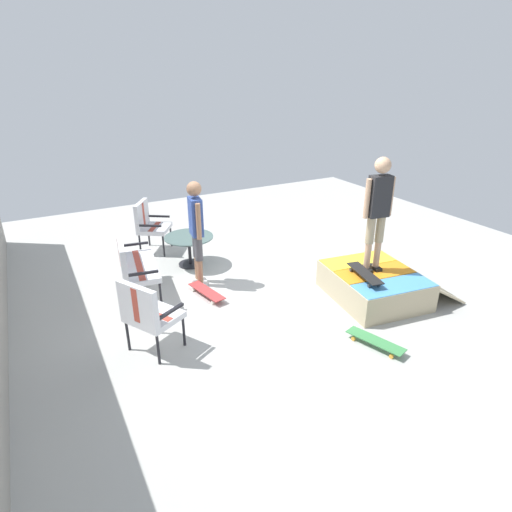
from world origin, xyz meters
TOP-DOWN VIEW (x-y plane):
  - ground_plane at (0.00, 0.00)m, footprint 12.00×12.00m
  - skate_ramp at (-1.06, -1.32)m, footprint 1.70×2.05m
  - patio_bench at (0.87, 2.06)m, footprint 1.32×0.73m
  - patio_chair_near_house at (2.57, 1.30)m, footprint 0.82×0.80m
  - patio_chair_by_wall at (-0.78, 2.26)m, footprint 0.81×0.78m
  - patio_table at (1.54, 0.85)m, footprint 0.90×0.90m
  - person_watching at (0.75, 0.98)m, footprint 0.48×0.28m
  - person_skater at (-0.97, -1.28)m, footprint 0.29×0.47m
  - skateboard_by_bench at (0.26, 1.05)m, footprint 0.82×0.36m
  - skateboard_spare at (-2.09, -0.39)m, footprint 0.82×0.43m
  - skateboard_on_ramp at (-1.16, -0.97)m, footprint 0.82×0.37m

SIDE VIEW (x-z plane):
  - ground_plane at x=0.00m, z-range -0.10..0.00m
  - skateboard_by_bench at x=0.26m, z-range 0.03..0.14m
  - skateboard_spare at x=-2.09m, z-range 0.03..0.14m
  - skate_ramp at x=-1.06m, z-range 0.00..0.46m
  - patio_table at x=1.54m, z-range 0.12..0.69m
  - skateboard_on_ramp at x=-1.16m, z-range 0.49..0.60m
  - patio_chair_near_house at x=2.57m, z-range 0.10..1.12m
  - patio_chair_by_wall at x=-0.78m, z-range 0.10..1.12m
  - patio_bench at x=0.87m, z-range 0.11..1.13m
  - person_watching at x=0.75m, z-range 0.16..1.94m
  - person_skater at x=-0.97m, z-range 0.62..2.40m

